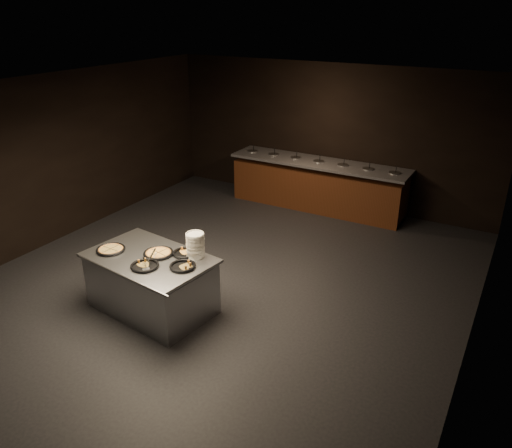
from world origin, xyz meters
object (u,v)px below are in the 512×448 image
object	(u,v)px
serving_counter	(152,284)
plate_stack	(195,245)
pan_cheese_whole	(158,253)
pan_veggie_whole	(111,249)

from	to	relation	value
serving_counter	plate_stack	size ratio (longest dim) A/B	5.40
plate_stack	pan_cheese_whole	size ratio (longest dim) A/B	0.84
plate_stack	pan_veggie_whole	distance (m)	1.22
serving_counter	pan_veggie_whole	bearing A→B (deg)	-160.62
plate_stack	pan_veggie_whole	size ratio (longest dim) A/B	0.86
serving_counter	pan_veggie_whole	distance (m)	0.74
pan_veggie_whole	serving_counter	bearing A→B (deg)	11.94
plate_stack	pan_cheese_whole	bearing A→B (deg)	-157.66
plate_stack	pan_cheese_whole	xyz separation A→B (m)	(-0.48, -0.20, -0.15)
serving_counter	pan_cheese_whole	size ratio (longest dim) A/B	4.53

